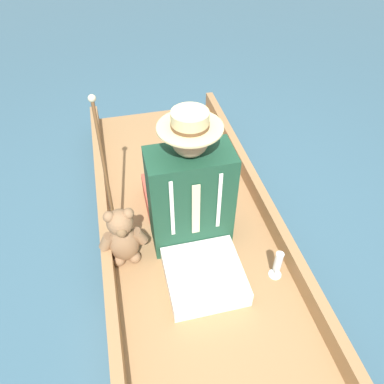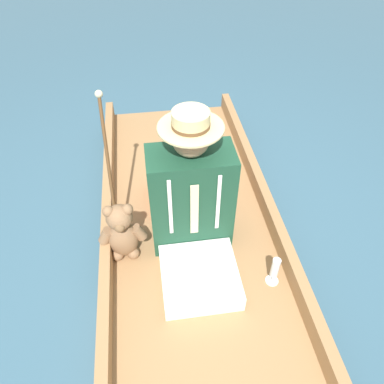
% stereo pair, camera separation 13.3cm
% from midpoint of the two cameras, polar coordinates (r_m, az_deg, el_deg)
% --- Properties ---
extents(ground_plane, '(16.00, 16.00, 0.00)m').
position_cam_midpoint_polar(ground_plane, '(2.51, -1.60, -8.90)').
color(ground_plane, '#385B70').
extents(punt_boat, '(1.11, 3.04, 0.27)m').
position_cam_midpoint_polar(punt_boat, '(2.45, -1.64, -7.71)').
color(punt_boat, '#997047').
rests_on(punt_boat, ground_plane).
extents(seat_cushion, '(0.47, 0.33, 0.16)m').
position_cam_midpoint_polar(seat_cushion, '(2.56, -3.37, -0.17)').
color(seat_cushion, '#B24738').
rests_on(seat_cushion, punt_boat).
extents(seated_person, '(0.47, 0.71, 0.91)m').
position_cam_midpoint_polar(seated_person, '(2.11, -1.66, -2.38)').
color(seated_person, white).
rests_on(seated_person, punt_boat).
extents(teddy_bear, '(0.29, 0.17, 0.41)m').
position_cam_midpoint_polar(teddy_bear, '(2.20, -12.20, -6.85)').
color(teddy_bear, '#846042').
rests_on(teddy_bear, punt_boat).
extents(wine_glass, '(0.07, 0.07, 0.20)m').
position_cam_midpoint_polar(wine_glass, '(2.17, 11.24, -10.60)').
color(wine_glass, silver).
rests_on(wine_glass, punt_boat).
extents(walking_cane, '(0.04, 0.44, 0.87)m').
position_cam_midpoint_polar(walking_cane, '(2.18, -14.90, 3.55)').
color(walking_cane, brown).
rests_on(walking_cane, punt_boat).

